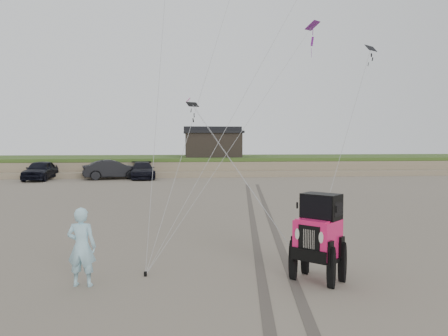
% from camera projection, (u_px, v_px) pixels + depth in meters
% --- Properties ---
extents(ground, '(160.00, 160.00, 0.00)m').
position_uv_depth(ground, '(243.00, 271.00, 11.81)').
color(ground, '#6B6054').
rests_on(ground, ground).
extents(dune_ridge, '(160.00, 14.25, 1.73)m').
position_uv_depth(dune_ridge, '(195.00, 165.00, 48.99)').
color(dune_ridge, '#7A6B54').
rests_on(dune_ridge, ground).
extents(cabin, '(6.40, 5.40, 3.35)m').
position_uv_depth(cabin, '(213.00, 143.00, 48.55)').
color(cabin, black).
rests_on(cabin, dune_ridge).
extents(truck_a, '(2.16, 5.16, 1.74)m').
position_uv_depth(truck_a, '(40.00, 170.00, 38.83)').
color(truck_a, black).
rests_on(truck_a, ground).
extents(truck_b, '(5.61, 3.15, 1.75)m').
position_uv_depth(truck_b, '(113.00, 170.00, 39.79)').
color(truck_b, black).
rests_on(truck_b, ground).
extents(truck_c, '(2.78, 5.53, 1.54)m').
position_uv_depth(truck_c, '(142.00, 170.00, 40.28)').
color(truck_c, black).
rests_on(truck_c, ground).
extents(jeep, '(4.75, 4.77, 1.75)m').
position_uv_depth(jeep, '(318.00, 247.00, 10.87)').
color(jeep, '#EA1C61').
rests_on(jeep, ground).
extents(man, '(0.76, 0.55, 1.92)m').
position_uv_depth(man, '(82.00, 247.00, 10.51)').
color(man, '#87BBD1').
rests_on(man, ground).
extents(kite_flock, '(8.19, 8.11, 10.25)m').
position_uv_depth(kite_flock, '(277.00, 5.00, 20.59)').
color(kite_flock, orange).
rests_on(kite_flock, ground).
extents(stake_main, '(0.08, 0.08, 0.12)m').
position_uv_depth(stake_main, '(145.00, 274.00, 11.32)').
color(stake_main, black).
rests_on(stake_main, ground).
extents(stake_aux, '(0.08, 0.08, 0.12)m').
position_uv_depth(stake_aux, '(308.00, 270.00, 11.64)').
color(stake_aux, black).
rests_on(stake_aux, ground).
extents(tire_tracks, '(5.22, 29.74, 0.01)m').
position_uv_depth(tire_tracks, '(261.00, 217.00, 19.96)').
color(tire_tracks, '#4C443D').
rests_on(tire_tracks, ground).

